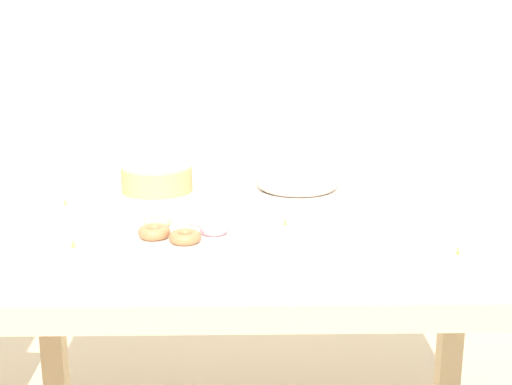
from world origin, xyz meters
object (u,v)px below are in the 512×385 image
(plate_stack, at_px, (445,178))
(tealight_near_cakes, at_px, (285,227))
(pastry_platter, at_px, (181,233))
(tealight_left_edge, at_px, (74,250))
(cake_golden_bundt, at_px, (297,180))
(cake_chocolate_round, at_px, (157,182))
(tealight_right_edge, at_px, (457,257))
(tealight_near_front, at_px, (66,207))

(plate_stack, distance_m, tealight_near_cakes, 0.59)
(pastry_platter, bearing_deg, tealight_near_cakes, 10.44)
(tealight_left_edge, bearing_deg, cake_golden_bundt, 43.83)
(cake_chocolate_round, bearing_deg, tealight_right_edge, -38.17)
(cake_golden_bundt, bearing_deg, pastry_platter, -126.95)
(tealight_right_edge, distance_m, tealight_left_edge, 0.83)
(pastry_platter, distance_m, tealight_near_front, 0.40)
(cake_golden_bundt, bearing_deg, tealight_near_cakes, -98.85)
(tealight_near_front, bearing_deg, cake_chocolate_round, 34.48)
(pastry_platter, xyz_separation_m, plate_stack, (0.73, 0.39, 0.03))
(cake_chocolate_round, xyz_separation_m, tealight_right_edge, (0.70, -0.55, -0.03))
(tealight_right_edge, bearing_deg, tealight_near_front, 156.79)
(cake_chocolate_round, relative_size, tealight_left_edge, 7.24)
(pastry_platter, height_order, tealight_right_edge, pastry_platter)
(plate_stack, distance_m, tealight_near_front, 1.07)
(pastry_platter, relative_size, tealight_near_front, 8.74)
(cake_chocolate_round, bearing_deg, tealight_near_cakes, -44.62)
(tealight_near_cakes, bearing_deg, pastry_platter, -169.56)
(tealight_right_edge, height_order, tealight_near_front, same)
(plate_stack, bearing_deg, cake_chocolate_round, 179.98)
(plate_stack, relative_size, tealight_near_cakes, 5.25)
(tealight_left_edge, relative_size, tealight_near_front, 1.00)
(cake_golden_bundt, height_order, pastry_platter, cake_golden_bundt)
(tealight_near_cakes, relative_size, tealight_near_front, 1.00)
(cake_chocolate_round, relative_size, plate_stack, 1.38)
(cake_chocolate_round, height_order, pastry_platter, cake_chocolate_round)
(tealight_left_edge, xyz_separation_m, tealight_near_cakes, (0.47, 0.15, 0.00))
(plate_stack, xyz_separation_m, tealight_right_edge, (-0.12, -0.55, -0.03))
(cake_golden_bundt, xyz_separation_m, tealight_right_edge, (0.30, -0.57, -0.03))
(tealight_near_cakes, bearing_deg, cake_chocolate_round, 135.38)
(cake_chocolate_round, distance_m, tealight_left_edge, 0.51)
(cake_chocolate_round, relative_size, tealight_near_front, 7.24)
(cake_chocolate_round, height_order, tealight_left_edge, cake_chocolate_round)
(pastry_platter, distance_m, plate_stack, 0.83)
(cake_chocolate_round, distance_m, plate_stack, 0.83)
(pastry_platter, distance_m, tealight_near_cakes, 0.25)
(plate_stack, relative_size, tealight_near_front, 5.25)
(pastry_platter, bearing_deg, cake_chocolate_round, 104.66)
(cake_chocolate_round, distance_m, pastry_platter, 0.40)
(cake_golden_bundt, distance_m, tealight_right_edge, 0.64)
(tealight_right_edge, xyz_separation_m, tealight_near_front, (-0.93, 0.40, 0.00))
(pastry_platter, height_order, tealight_near_front, pastry_platter)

